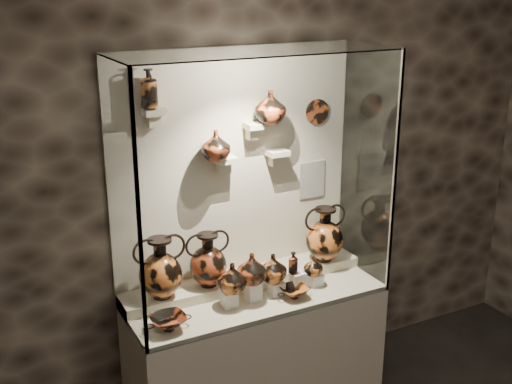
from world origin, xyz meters
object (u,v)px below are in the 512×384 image
Objects in this scene: jug_c at (273,268)px; amphora_mid at (208,260)px; amphora_right at (324,234)px; jug_a at (232,278)px; jug_b at (252,268)px; jug_e at (313,266)px; kylix_left at (168,321)px; lekythos_small at (293,262)px; kylix_right at (294,291)px; ovoid_vase_b at (270,107)px; ovoid_vase_a at (216,145)px; lekythos_tall at (149,86)px; amphora_left at (161,268)px.

amphora_mid is at bearing 133.75° from jug_c.
amphora_right is 2.03× the size of jug_a.
jug_b is 0.47m from jug_e.
jug_e is at bearing 5.87° from jug_a.
lekythos_small is at bearing 23.82° from kylix_left.
kylix_right is at bearing -106.96° from lekythos_small.
jug_a is at bearing -170.17° from jug_b.
jug_b is 1.03m from ovoid_vase_b.
kylix_left is at bearing 176.73° from ovoid_vase_b.
ovoid_vase_b reaches higher than ovoid_vase_a.
jug_a reaches higher than jug_c.
jug_c is (0.31, 0.03, -0.01)m from jug_a.
amphora_right is at bearing 23.11° from jug_e.
amphora_mid is 1.71× the size of ovoid_vase_b.
lekythos_tall reaches higher than jug_b.
jug_e is (-0.21, -0.19, -0.12)m from amphora_right.
jug_a is 0.45m from lekythos_small.
amphora_mid is at bearing 54.87° from kylix_left.
amphora_right is at bearing 10.06° from lekythos_tall.
jug_a reaches higher than lekythos_small.
jug_a is at bearing 161.04° from jug_e.
kylix_right is at bearing -40.55° from amphora_left.
amphora_mid is 1.17m from lekythos_tall.
lekythos_tall reaches higher than ovoid_vase_b.
amphora_left is at bearing 177.52° from ovoid_vase_a.
jug_e reaches higher than kylix_left.
amphora_right is at bearing 35.04° from lekythos_small.
jug_c is 1.41× the size of jug_e.
kylix_left is at bearing -134.62° from amphora_mid.
amphora_right reaches higher than jug_e.
amphora_left is 2.05× the size of jug_a.
jug_b is 0.80m from ovoid_vase_a.
amphora_left reaches higher than jug_a.
amphora_right is 0.54m from kylix_right.
amphora_right is 1.70× the size of kylix_right.
jug_e is 1.05m from ovoid_vase_a.
jug_b is at bearing -37.22° from amphora_mid.
ovoid_vase_a is at bearing 136.34° from jug_e.
jug_a is at bearing -63.09° from amphora_mid.
lekythos_small reaches higher than jug_e.
jug_e is 0.70× the size of ovoid_vase_a.
amphora_right is 1.62m from lekythos_tall.
ovoid_vase_a is (0.48, 0.35, 0.93)m from kylix_left.
ovoid_vase_a is at bearing -12.23° from amphora_left.
amphora_right reaches higher than jug_a.
jug_b is 0.75× the size of lekythos_tall.
ovoid_vase_a reaches higher than jug_b.
jug_e is (0.29, -0.03, -0.04)m from jug_c.
amphora_left reaches higher than kylix_right.
kylix_left is at bearing 167.79° from jug_c.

